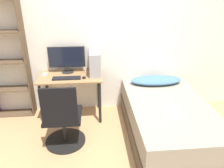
% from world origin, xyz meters
% --- Properties ---
extents(ground_plane, '(14.00, 14.00, 0.00)m').
position_xyz_m(ground_plane, '(0.00, 0.00, 0.00)').
color(ground_plane, tan).
extents(wall_back, '(8.00, 0.05, 2.50)m').
position_xyz_m(wall_back, '(0.00, 1.35, 1.25)').
color(wall_back, silver).
rests_on(wall_back, ground_plane).
extents(desk, '(0.98, 0.56, 0.73)m').
position_xyz_m(desk, '(-0.53, 1.04, 0.60)').
color(desk, '#997047').
rests_on(desk, ground_plane).
extents(office_chair, '(0.55, 0.55, 0.93)m').
position_xyz_m(office_chair, '(-0.60, 0.31, 0.35)').
color(office_chair, black).
rests_on(office_chair, ground_plane).
extents(bed, '(1.10, 1.88, 0.54)m').
position_xyz_m(bed, '(0.85, 0.38, 0.27)').
color(bed, '#4C3D2D').
rests_on(bed, ground_plane).
extents(pillow, '(0.84, 0.36, 0.11)m').
position_xyz_m(pillow, '(0.85, 1.06, 0.59)').
color(pillow, teal).
rests_on(pillow, bed).
extents(magazine, '(0.24, 0.32, 0.01)m').
position_xyz_m(magazine, '(0.81, 0.14, 0.54)').
color(magazine, silver).
rests_on(magazine, bed).
extents(monitor, '(0.58, 0.19, 0.42)m').
position_xyz_m(monitor, '(-0.59, 1.21, 0.96)').
color(monitor, black).
rests_on(monitor, desk).
extents(keyboard, '(0.42, 0.12, 0.02)m').
position_xyz_m(keyboard, '(-0.58, 0.93, 0.74)').
color(keyboard, black).
rests_on(keyboard, desk).
extents(pc_tower, '(0.17, 0.41, 0.36)m').
position_xyz_m(pc_tower, '(-0.14, 1.10, 0.91)').
color(pc_tower, '#99999E').
rests_on(pc_tower, desk).
extents(mouse, '(0.06, 0.09, 0.02)m').
position_xyz_m(mouse, '(-0.32, 0.93, 0.74)').
color(mouse, black).
rests_on(mouse, desk).
extents(phone, '(0.07, 0.14, 0.01)m').
position_xyz_m(phone, '(-0.94, 1.12, 0.73)').
color(phone, '#B7B7BC').
rests_on(phone, desk).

